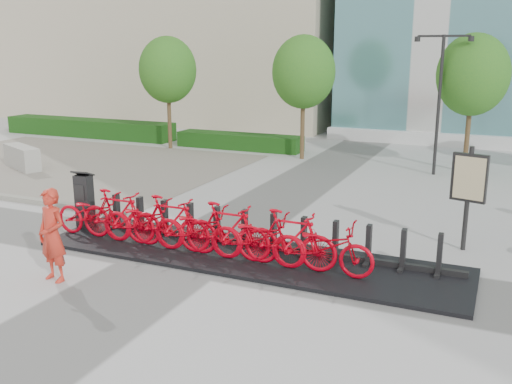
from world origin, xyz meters
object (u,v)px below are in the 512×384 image
at_px(bike_0, 93,215).
at_px(jersey_barrier, 22,157).
at_px(kiosk, 85,200).
at_px(worker_red, 52,235).
at_px(map_sign, 469,182).

relative_size(bike_0, jersey_barrier, 0.93).
distance_m(bike_0, kiosk, 0.88).
bearing_deg(jersey_barrier, bike_0, -10.44).
height_order(bike_0, kiosk, kiosk).
bearing_deg(bike_0, kiosk, 52.86).
distance_m(kiosk, jersey_barrier, 9.11).
bearing_deg(worker_red, map_sign, 44.76).
distance_m(bike_0, worker_red, 2.52).
height_order(bike_0, worker_red, worker_red).
distance_m(worker_red, map_sign, 9.00).
relative_size(kiosk, map_sign, 0.62).
xyz_separation_m(jersey_barrier, map_sign, (16.40, -2.89, 1.16)).
height_order(worker_red, jersey_barrier, worker_red).
bearing_deg(kiosk, map_sign, 7.26).
distance_m(kiosk, map_sign, 9.28).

